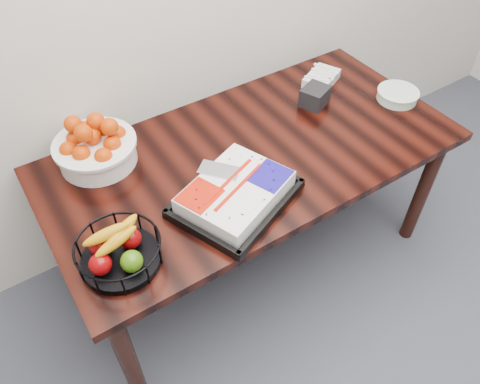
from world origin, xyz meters
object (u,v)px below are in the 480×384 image
cake_tray (236,194)px  napkin_box (315,96)px  table (252,165)px  tangerine_bowl (95,144)px  fruit_basket (119,251)px  plate_stack (397,95)px

cake_tray → napkin_box: bearing=26.5°
table → napkin_box: size_ratio=14.25×
tangerine_bowl → fruit_basket: (-0.13, -0.53, -0.03)m
tangerine_bowl → fruit_basket: bearing=-103.4°
cake_tray → napkin_box: 0.74m
cake_tray → tangerine_bowl: size_ratio=1.62×
fruit_basket → napkin_box: bearing=17.2°
cake_tray → napkin_box: (0.66, 0.33, 0.00)m
plate_stack → cake_tray: bearing=-172.3°
fruit_basket → plate_stack: 1.52m
table → plate_stack: size_ratio=9.02×
plate_stack → napkin_box: 0.41m
fruit_basket → plate_stack: bearing=6.1°
cake_tray → napkin_box: size_ratio=4.37×
fruit_basket → plate_stack: fruit_basket is taller
table → napkin_box: (0.44, 0.12, 0.13)m
plate_stack → napkin_box: napkin_box is taller
cake_tray → fruit_basket: bearing=-177.3°
cake_tray → fruit_basket: fruit_basket is taller
fruit_basket → table: bearing=18.5°
fruit_basket → napkin_box: (1.15, 0.35, -0.02)m
cake_tray → plate_stack: (1.03, 0.14, -0.02)m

